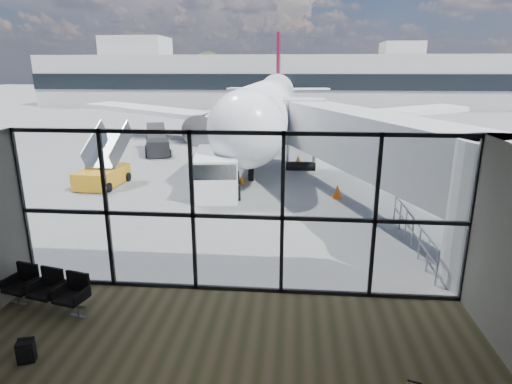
% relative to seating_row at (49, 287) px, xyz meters
% --- Properties ---
extents(ground, '(220.00, 220.00, 0.00)m').
position_rel_seating_row_xyz_m(ground, '(4.75, 41.30, -0.59)').
color(ground, slate).
rests_on(ground, ground).
extents(lounge_shell, '(12.02, 8.01, 4.51)m').
position_rel_seating_row_xyz_m(lounge_shell, '(4.75, -3.50, 2.06)').
color(lounge_shell, brown).
rests_on(lounge_shell, ground).
extents(glass_curtain_wall, '(12.10, 0.12, 4.50)m').
position_rel_seating_row_xyz_m(glass_curtain_wall, '(4.75, 1.30, 1.66)').
color(glass_curtain_wall, white).
rests_on(glass_curtain_wall, ground).
extents(jet_bridge, '(8.00, 16.50, 4.33)m').
position_rel_seating_row_xyz_m(jet_bridge, '(9.65, 8.38, 2.17)').
color(jet_bridge, '#A3A6A8').
rests_on(jet_bridge, ground).
extents(apron_railing, '(0.06, 5.46, 1.11)m').
position_rel_seating_row_xyz_m(apron_railing, '(10.35, 4.80, 0.13)').
color(apron_railing, gray).
rests_on(apron_railing, ground).
extents(far_terminal, '(80.00, 12.20, 11.00)m').
position_rel_seating_row_xyz_m(far_terminal, '(4.16, 63.27, 3.62)').
color(far_terminal, '#B1B1AC').
rests_on(far_terminal, ground).
extents(tree_0, '(4.95, 4.95, 7.12)m').
position_rel_seating_row_xyz_m(tree_0, '(-40.25, 73.30, 4.05)').
color(tree_0, '#382619').
rests_on(tree_0, ground).
extents(tree_1, '(5.61, 5.61, 8.07)m').
position_rel_seating_row_xyz_m(tree_1, '(-34.25, 73.30, 4.67)').
color(tree_1, '#382619').
rests_on(tree_1, ground).
extents(tree_2, '(6.27, 6.27, 9.03)m').
position_rel_seating_row_xyz_m(tree_2, '(-28.25, 73.30, 5.29)').
color(tree_2, '#382619').
rests_on(tree_2, ground).
extents(tree_3, '(4.95, 4.95, 7.12)m').
position_rel_seating_row_xyz_m(tree_3, '(-22.25, 73.30, 4.05)').
color(tree_3, '#382619').
rests_on(tree_3, ground).
extents(tree_4, '(5.61, 5.61, 8.07)m').
position_rel_seating_row_xyz_m(tree_4, '(-16.25, 73.30, 4.67)').
color(tree_4, '#382619').
rests_on(tree_4, ground).
extents(tree_5, '(6.27, 6.27, 9.03)m').
position_rel_seating_row_xyz_m(tree_5, '(-10.25, 73.30, 5.29)').
color(tree_5, '#382619').
rests_on(tree_5, ground).
extents(seating_row, '(2.39, 1.18, 1.06)m').
position_rel_seating_row_xyz_m(seating_row, '(0.00, 0.00, 0.00)').
color(seating_row, gray).
rests_on(seating_row, ground).
extents(backpack, '(0.40, 0.39, 0.52)m').
position_rel_seating_row_xyz_m(backpack, '(0.67, -2.11, -0.33)').
color(backpack, black).
rests_on(backpack, ground).
extents(airliner, '(33.93, 39.23, 10.11)m').
position_rel_seating_row_xyz_m(airliner, '(3.97, 28.50, 2.49)').
color(airliner, white).
rests_on(airliner, ground).
extents(service_van, '(2.80, 4.90, 2.02)m').
position_rel_seating_row_xyz_m(service_van, '(2.43, 10.99, 0.45)').
color(service_van, white).
rests_on(service_van, ground).
extents(belt_loader, '(2.83, 4.60, 2.01)m').
position_rel_seating_row_xyz_m(belt_loader, '(-3.63, 20.45, 0.09)').
color(belt_loader, black).
rests_on(belt_loader, ground).
extents(mobile_stairs, '(2.16, 3.78, 2.58)m').
position_rel_seating_row_xyz_m(mobile_stairs, '(-3.85, 11.84, 0.03)').
color(mobile_stairs, orange).
rests_on(mobile_stairs, ground).
extents(traffic_cone_a, '(0.37, 0.37, 0.53)m').
position_rel_seating_row_xyz_m(traffic_cone_a, '(3.47, 12.82, -0.34)').
color(traffic_cone_a, orange).
rests_on(traffic_cone_a, ground).
extents(traffic_cone_b, '(0.47, 0.47, 0.67)m').
position_rel_seating_row_xyz_m(traffic_cone_b, '(8.34, 10.59, -0.27)').
color(traffic_cone_b, '#DD5A0B').
rests_on(traffic_cone_b, ground).
extents(traffic_cone_c, '(0.40, 0.40, 0.57)m').
position_rel_seating_row_xyz_m(traffic_cone_c, '(6.51, 18.18, -0.32)').
color(traffic_cone_c, orange).
rests_on(traffic_cone_c, ground).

